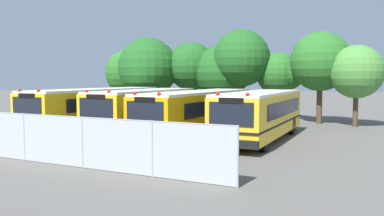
# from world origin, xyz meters

# --- Properties ---
(ground_plane) EXTENTS (160.00, 160.00, 0.00)m
(ground_plane) POSITION_xyz_m (0.00, 0.00, 0.00)
(ground_plane) COLOR #595651
(school_bus_0) EXTENTS (2.63, 11.49, 2.75)m
(school_bus_0) POSITION_xyz_m (-5.58, 0.04, 1.45)
(school_bus_0) COLOR yellow
(school_bus_0) RESTS_ON ground_plane
(school_bus_1) EXTENTS (2.86, 9.63, 2.73)m
(school_bus_1) POSITION_xyz_m (-1.95, 0.12, 1.44)
(school_bus_1) COLOR yellow
(school_bus_1) RESTS_ON ground_plane
(school_bus_2) EXTENTS (2.56, 11.14, 2.72)m
(school_bus_2) POSITION_xyz_m (1.90, -0.14, 1.43)
(school_bus_2) COLOR #EAA80C
(school_bus_2) RESTS_ON ground_plane
(school_bus_3) EXTENTS (2.70, 9.71, 2.73)m
(school_bus_3) POSITION_xyz_m (5.47, 0.11, 1.43)
(school_bus_3) COLOR yellow
(school_bus_3) RESTS_ON ground_plane
(tree_0) EXTENTS (4.22, 4.22, 5.89)m
(tree_0) POSITION_xyz_m (-9.76, 9.61, 3.82)
(tree_0) COLOR #4C3823
(tree_0) RESTS_ON ground_plane
(tree_1) EXTENTS (5.10, 5.10, 6.73)m
(tree_1) POSITION_xyz_m (-6.80, 8.32, 4.20)
(tree_1) COLOR #4C3823
(tree_1) RESTS_ON ground_plane
(tree_2) EXTENTS (4.07, 4.07, 6.33)m
(tree_2) POSITION_xyz_m (-3.48, 9.79, 4.36)
(tree_2) COLOR #4C3823
(tree_2) RESTS_ON ground_plane
(tree_3) EXTENTS (4.58, 4.58, 6.05)m
(tree_3) POSITION_xyz_m (-0.78, 10.11, 3.77)
(tree_3) COLOR #4C3823
(tree_3) RESTS_ON ground_plane
(tree_4) EXTENTS (4.50, 4.50, 7.13)m
(tree_4) POSITION_xyz_m (1.06, 9.68, 4.91)
(tree_4) COLOR #4C3823
(tree_4) RESTS_ON ground_plane
(tree_5) EXTENTS (3.77, 3.37, 5.34)m
(tree_5) POSITION_xyz_m (3.89, 10.84, 3.65)
(tree_5) COLOR #4C3823
(tree_5) RESTS_ON ground_plane
(tree_6) EXTENTS (4.30, 4.30, 6.67)m
(tree_6) POSITION_xyz_m (6.97, 9.40, 4.61)
(tree_6) COLOR #4C3823
(tree_6) RESTS_ON ground_plane
(tree_7) EXTENTS (3.63, 3.63, 5.57)m
(tree_7) POSITION_xyz_m (9.49, 8.64, 3.83)
(tree_7) COLOR #4C3823
(tree_7) RESTS_ON ground_plane
(chainlink_fence) EXTENTS (15.24, 0.07, 1.93)m
(chainlink_fence) POSITION_xyz_m (-0.02, -9.29, 1.00)
(chainlink_fence) COLOR #9EA0A3
(chainlink_fence) RESTS_ON ground_plane
(traffic_cone) EXTENTS (0.44, 0.44, 0.58)m
(traffic_cone) POSITION_xyz_m (4.37, -8.24, 0.29)
(traffic_cone) COLOR #EA5914
(traffic_cone) RESTS_ON ground_plane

